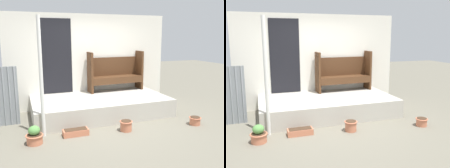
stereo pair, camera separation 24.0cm
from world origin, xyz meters
The scene contains 9 objects.
ground_plane centered at (0.00, 0.00, 0.00)m, with size 24.00×24.00×0.00m, color #706B5B.
porch_slab centered at (0.09, 0.89, 0.22)m, with size 3.40×1.78×0.45m.
house_wall centered at (0.05, 1.81, 1.31)m, with size 4.60×0.08×2.60m.
support_post centered at (-1.43, -0.07, 1.20)m, with size 0.07×0.07×2.39m.
bench centered at (0.77, 1.57, 0.99)m, with size 1.60×0.46×1.12m.
flower_pot_left centered at (-1.64, -0.39, 0.15)m, with size 0.33×0.33×0.36m.
flower_pot_middle centered at (0.24, -0.40, 0.12)m, with size 0.28×0.28×0.23m.
flower_pot_right centered at (1.88, -0.61, 0.10)m, with size 0.28×0.28×0.18m.
planter_box_rect centered at (-0.82, -0.26, 0.07)m, with size 0.52×0.22×0.13m.
Camera 2 is at (-1.61, -5.11, 2.01)m, focal length 40.00 mm.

